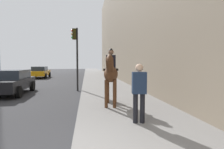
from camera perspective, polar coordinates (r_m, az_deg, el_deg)
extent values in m
ellipsoid|color=#4C2B16|center=(7.63, -0.33, 0.15)|extent=(1.58, 0.82, 0.66)
cylinder|color=#4C2B16|center=(7.25, 0.76, -5.90)|extent=(0.13, 0.13, 1.08)
cylinder|color=#4C2B16|center=(7.27, -1.77, -5.88)|extent=(0.13, 0.13, 1.08)
cylinder|color=#4C2B16|center=(8.14, 0.96, -4.88)|extent=(0.13, 0.13, 1.08)
cylinder|color=#4C2B16|center=(8.16, -1.30, -4.86)|extent=(0.13, 0.13, 1.08)
cylinder|color=#4C2B16|center=(6.84, -0.65, 2.69)|extent=(0.67, 0.39, 0.68)
ellipsoid|color=#4C2B16|center=(6.64, -0.76, 4.82)|extent=(0.66, 0.33, 0.49)
cylinder|color=black|center=(8.34, -0.09, -0.25)|extent=(0.30, 0.15, 0.55)
cube|color=black|center=(7.67, -0.31, 1.52)|extent=(0.54, 0.67, 0.08)
cube|color=black|center=(7.66, -0.31, 3.88)|extent=(0.34, 0.42, 0.55)
sphere|color=#8C664C|center=(7.68, -0.31, 6.82)|extent=(0.22, 0.22, 0.22)
cone|color=black|center=(7.69, -0.31, 7.72)|extent=(0.23, 0.23, 0.10)
cylinder|color=black|center=(5.50, 7.16, -10.16)|extent=(0.14, 0.14, 0.85)
cylinder|color=black|center=(5.53, 9.24, -10.11)|extent=(0.14, 0.14, 0.85)
cube|color=#1E2D47|center=(5.39, 8.27, -2.53)|extent=(0.31, 0.43, 0.62)
sphere|color=#D8AD8C|center=(5.37, 8.31, 2.05)|extent=(0.22, 0.22, 0.22)
cube|color=orange|center=(25.32, -20.98, 0.43)|extent=(4.45, 1.83, 0.60)
cube|color=#262D38|center=(25.04, -21.14, 1.68)|extent=(2.08, 1.58, 0.52)
cylinder|color=black|center=(26.86, -22.19, -0.08)|extent=(0.64, 0.23, 0.64)
cylinder|color=black|center=(26.51, -18.48, -0.04)|extent=(0.64, 0.23, 0.64)
cylinder|color=black|center=(24.21, -23.70, -0.47)|extent=(0.64, 0.23, 0.64)
cylinder|color=black|center=(23.81, -19.60, -0.44)|extent=(0.64, 0.23, 0.64)
cube|color=black|center=(12.57, -28.39, -2.55)|extent=(4.33, 1.77, 0.60)
cube|color=#262D38|center=(12.77, -28.07, 0.07)|extent=(2.34, 1.53, 0.52)
cylinder|color=black|center=(11.07, -26.52, -4.81)|extent=(0.64, 0.23, 0.64)
cylinder|color=black|center=(13.62, -23.07, -3.25)|extent=(0.64, 0.23, 0.64)
cylinder|color=black|center=(14.14, -29.79, -3.19)|extent=(0.64, 0.23, 0.64)
cylinder|color=black|center=(12.55, -10.52, 4.43)|extent=(0.12, 0.12, 4.14)
cube|color=#2D280C|center=(12.70, -11.43, 11.97)|extent=(0.20, 0.24, 0.70)
sphere|color=red|center=(12.75, -12.04, 12.94)|extent=(0.14, 0.14, 0.14)
sphere|color=orange|center=(12.71, -12.03, 11.96)|extent=(0.14, 0.14, 0.14)
sphere|color=green|center=(12.68, -12.02, 10.98)|extent=(0.14, 0.14, 0.14)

